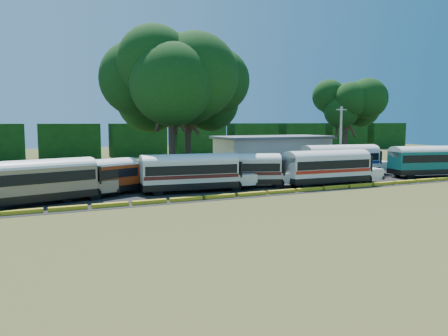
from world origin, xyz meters
name	(u,v)px	position (x,y,z in m)	size (l,w,h in m)	color
ground	(273,196)	(0.00, 0.00, 0.00)	(160.00, 160.00, 0.00)	#374517
asphalt_strip	(225,179)	(1.00, 12.00, 0.01)	(64.00, 24.00, 0.02)	black
curb	(267,193)	(0.00, 1.00, 0.15)	(53.70, 0.45, 0.30)	gold
terminal_building	(273,148)	(18.00, 30.00, 2.03)	(19.00, 9.00, 4.00)	beige
treeline_backdrop	(138,140)	(0.00, 48.00, 3.00)	(130.00, 4.00, 6.00)	black
bus_beige	(40,178)	(-18.15, 4.48, 1.99)	(10.87, 5.05, 3.47)	black
bus_red	(95,176)	(-13.87, 6.02, 1.82)	(9.83, 5.76, 3.17)	black
bus_cream_west	(192,170)	(-5.53, 4.99, 1.97)	(10.80, 3.73, 3.48)	black
bus_cream_east	(240,168)	(-0.24, 5.78, 1.86)	(10.21, 5.83, 3.29)	black
bus_white_red	(328,165)	(8.39, 3.28, 2.00)	(10.84, 3.08, 3.53)	black
bus_white_blue	(342,158)	(14.77, 8.93, 2.07)	(11.36, 4.07, 3.65)	black
bus_teal	(430,159)	(23.29, 3.74, 2.06)	(11.22, 4.94, 3.58)	black
tree_west	(171,73)	(-3.92, 15.61, 11.70)	(12.28, 12.28, 16.24)	#322819
tree_center	(187,89)	(0.42, 22.30, 10.53)	(12.70, 12.70, 15.21)	#322819
tree_east	(346,103)	(25.73, 21.41, 9.12)	(8.14, 8.14, 12.18)	#322819
utility_pole	(341,138)	(17.46, 12.49, 4.24)	(1.60, 0.30, 8.27)	gray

